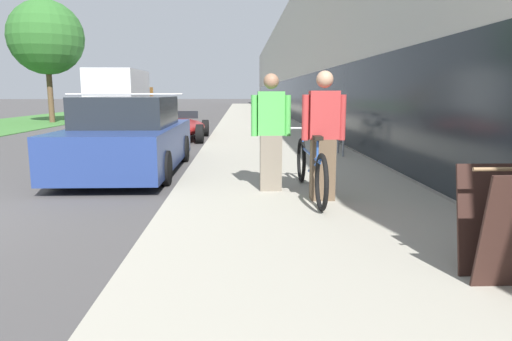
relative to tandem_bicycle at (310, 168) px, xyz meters
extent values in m
cube|color=#A39E8E|center=(-0.09, 19.61, -0.45)|extent=(3.87, 70.00, 0.13)
cube|color=#BCB7AD|center=(6.89, 27.61, 2.93)|extent=(10.00, 70.00, 6.88)
cube|color=#1E2328|center=(1.93, 27.61, 0.74)|extent=(0.10, 63.00, 2.20)
cube|color=#3D7533|center=(-12.46, 23.61, -0.50)|extent=(5.68, 70.00, 0.03)
torus|color=black|center=(0.00, 0.95, -0.03)|extent=(0.06, 0.72, 0.72)
torus|color=black|center=(0.00, -0.93, -0.03)|extent=(0.06, 0.72, 0.72)
cylinder|color=#2D56A8|center=(0.00, 0.01, 0.19)|extent=(0.04, 1.59, 0.04)
cylinder|color=#2D56A8|center=(0.00, -0.36, 0.09)|extent=(0.04, 0.95, 0.33)
cylinder|color=#2D56A8|center=(0.00, -0.59, 0.34)|extent=(0.03, 0.03, 0.30)
cube|color=black|center=(0.00, -0.59, 0.49)|extent=(0.11, 0.22, 0.05)
cylinder|color=#2D56A8|center=(0.00, 0.80, 0.35)|extent=(0.03, 0.03, 0.31)
cylinder|color=silver|center=(0.00, 0.80, 0.50)|extent=(0.52, 0.03, 0.03)
cube|color=brown|center=(0.12, -0.33, 0.03)|extent=(0.32, 0.23, 0.83)
cube|color=#B23333|center=(0.12, -0.33, 0.77)|extent=(0.39, 0.23, 0.64)
cylinder|color=#B23333|center=(-0.13, -0.33, 0.73)|extent=(0.10, 0.10, 0.60)
cylinder|color=#B23333|center=(0.36, -0.33, 0.73)|extent=(0.10, 0.10, 0.60)
sphere|color=tan|center=(0.12, -0.33, 1.23)|extent=(0.23, 0.23, 0.23)
cube|color=#756B5B|center=(-0.54, 0.32, 0.03)|extent=(0.32, 0.23, 0.83)
cube|color=#4CB74C|center=(-0.54, 0.32, 0.76)|extent=(0.39, 0.23, 0.63)
cylinder|color=#4CB74C|center=(-0.79, 0.32, 0.73)|extent=(0.10, 0.10, 0.60)
cylinder|color=#4CB74C|center=(-0.30, 0.32, 0.73)|extent=(0.10, 0.10, 0.60)
sphere|color=#936B51|center=(-0.54, 0.32, 1.23)|extent=(0.23, 0.23, 0.23)
cylinder|color=gray|center=(1.36, 3.92, 0.03)|extent=(0.05, 0.05, 0.82)
cylinder|color=gray|center=(1.36, 4.47, 0.03)|extent=(0.05, 0.05, 0.82)
cylinder|color=gray|center=(1.36, 4.20, 0.44)|extent=(0.05, 0.55, 0.05)
torus|color=black|center=(1.25, 6.29, -0.02)|extent=(0.06, 0.73, 0.73)
torus|color=black|center=(1.25, 5.17, -0.02)|extent=(0.06, 0.73, 0.73)
cylinder|color=#7AD1C6|center=(1.25, 5.73, 0.20)|extent=(0.04, 0.95, 0.04)
cylinder|color=#7AD1C6|center=(1.25, 5.51, 0.10)|extent=(0.04, 0.58, 0.33)
cylinder|color=#7AD1C6|center=(1.25, 5.38, 0.35)|extent=(0.03, 0.03, 0.30)
cube|color=black|center=(1.25, 5.38, 0.50)|extent=(0.11, 0.22, 0.05)
cylinder|color=#7AD1C6|center=(1.25, 6.20, 0.36)|extent=(0.03, 0.03, 0.32)
cylinder|color=silver|center=(1.25, 6.20, 0.52)|extent=(0.52, 0.03, 0.03)
cube|color=#331E19|center=(1.02, -2.92, 0.06)|extent=(0.56, 0.20, 0.89)
cylinder|color=#93704C|center=(1.02, -3.10, 0.50)|extent=(0.56, 0.03, 0.03)
cube|color=navy|center=(-3.20, 2.70, 0.03)|extent=(1.90, 4.56, 0.77)
cube|color=#1E2328|center=(-3.20, 2.70, 0.70)|extent=(1.63, 2.28, 0.57)
cylinder|color=silver|center=(-3.20, 3.20, 1.03)|extent=(2.02, 0.04, 0.04)
cylinder|color=silver|center=(-3.20, 2.20, 1.03)|extent=(2.02, 0.04, 0.04)
cylinder|color=black|center=(-4.08, 4.07, -0.21)|extent=(0.22, 0.60, 0.60)
cylinder|color=black|center=(-2.31, 4.07, -0.21)|extent=(0.22, 0.60, 0.60)
cylinder|color=black|center=(-4.08, 1.33, -0.21)|extent=(0.22, 0.60, 0.60)
cylinder|color=black|center=(-2.31, 1.33, -0.21)|extent=(0.22, 0.60, 0.60)
ellipsoid|color=maroon|center=(-3.05, 9.07, -0.10)|extent=(1.67, 4.09, 0.56)
cube|color=#1E2328|center=(-3.05, 9.58, 0.30)|extent=(1.17, 0.04, 0.26)
cylinder|color=black|center=(-3.83, 10.26, -0.21)|extent=(0.22, 0.60, 0.60)
cylinder|color=black|center=(-2.26, 10.26, -0.21)|extent=(0.22, 0.60, 0.60)
cylinder|color=black|center=(-3.83, 7.89, -0.21)|extent=(0.22, 0.60, 0.60)
cylinder|color=black|center=(-2.26, 7.89, -0.21)|extent=(0.22, 0.60, 0.60)
cube|color=orange|center=(-7.76, 22.86, 0.56)|extent=(2.29, 1.62, 1.68)
cube|color=silver|center=(-7.76, 19.62, 1.01)|extent=(2.49, 4.86, 2.58)
cylinder|color=black|center=(-8.91, 22.44, -0.09)|extent=(0.28, 0.84, 0.84)
cylinder|color=black|center=(-6.61, 22.44, -0.09)|extent=(0.28, 0.84, 0.84)
cylinder|color=black|center=(-8.91, 18.65, -0.09)|extent=(0.28, 0.84, 0.84)
cylinder|color=black|center=(-6.61, 18.65, -0.09)|extent=(0.28, 0.84, 0.84)
cylinder|color=brown|center=(-10.90, 18.06, 1.01)|extent=(0.28, 0.28, 3.04)
sphere|color=#2D6628|center=(-10.90, 18.06, 3.85)|extent=(3.75, 3.75, 3.75)
camera|label=1|loc=(-0.99, -6.40, 1.06)|focal=32.00mm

